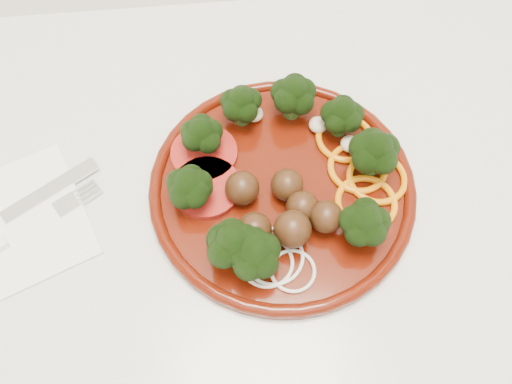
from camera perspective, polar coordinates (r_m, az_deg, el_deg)
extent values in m
cube|color=silver|center=(1.01, -11.73, -13.18)|extent=(2.40, 0.60, 0.87)
cube|color=silver|center=(0.60, -19.38, -1.41)|extent=(2.40, 0.60, 0.03)
cylinder|color=#430E04|center=(0.56, 2.97, 0.48)|extent=(0.29, 0.29, 0.01)
torus|color=#430E04|center=(0.55, 3.00, 0.79)|extent=(0.30, 0.30, 0.01)
sphere|color=#402310|center=(0.51, -0.18, -4.26)|extent=(0.04, 0.04, 0.04)
sphere|color=#402310|center=(0.53, 3.57, 0.90)|extent=(0.04, 0.04, 0.04)
sphere|color=#402310|center=(0.52, 5.31, -1.62)|extent=(0.04, 0.04, 0.04)
sphere|color=#402310|center=(0.51, 4.14, -4.56)|extent=(0.04, 0.04, 0.04)
sphere|color=#402310|center=(0.52, 7.96, -3.01)|extent=(0.04, 0.04, 0.04)
sphere|color=#402310|center=(0.53, -1.60, 0.48)|extent=(0.04, 0.04, 0.04)
torus|color=orange|center=(0.57, 11.55, 2.77)|extent=(0.07, 0.07, 0.01)
torus|color=orange|center=(0.55, 12.48, -1.20)|extent=(0.07, 0.07, 0.01)
torus|color=orange|center=(0.59, 10.12, 6.09)|extent=(0.07, 0.07, 0.01)
torus|color=orange|center=(0.57, 13.66, 1.57)|extent=(0.07, 0.07, 0.01)
cylinder|color=#720A07|center=(0.57, -5.94, 4.44)|extent=(0.08, 0.08, 0.01)
cylinder|color=#720A07|center=(0.55, -5.67, 0.53)|extent=(0.08, 0.08, 0.01)
torus|color=beige|center=(0.51, 1.23, -8.01)|extent=(0.06, 0.06, 0.00)
torus|color=beige|center=(0.51, 4.23, -8.95)|extent=(0.05, 0.05, 0.00)
torus|color=beige|center=(0.51, 1.95, -7.30)|extent=(0.06, 0.06, 0.00)
ellipsoid|color=#C6B793|center=(0.59, 7.09, 7.58)|extent=(0.02, 0.02, 0.02)
ellipsoid|color=#C6B793|center=(0.60, -0.23, 8.85)|extent=(0.02, 0.02, 0.02)
ellipsoid|color=#C6B793|center=(0.58, 10.66, 5.38)|extent=(0.02, 0.02, 0.02)
cube|color=white|center=(0.60, -26.26, -3.45)|extent=(0.20, 0.20, 0.00)
cube|color=silver|center=(0.60, -22.44, 0.22)|extent=(0.11, 0.08, 0.00)
cube|color=silver|center=(0.58, -20.84, -1.37)|extent=(0.03, 0.03, 0.00)
cube|color=silver|center=(0.58, -18.38, -0.66)|extent=(0.03, 0.02, 0.00)
cube|color=silver|center=(0.58, -18.66, -0.26)|extent=(0.03, 0.02, 0.00)
cube|color=silver|center=(0.59, -18.94, 0.14)|extent=(0.03, 0.02, 0.00)
cube|color=silver|center=(0.59, -19.21, 0.53)|extent=(0.03, 0.02, 0.00)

